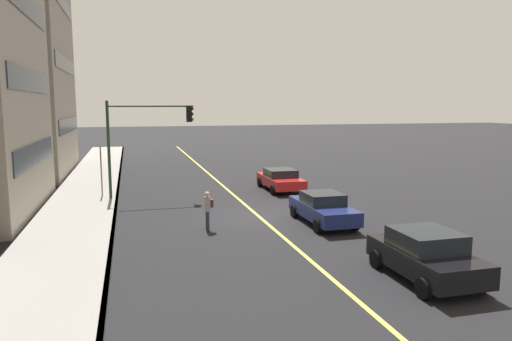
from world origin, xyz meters
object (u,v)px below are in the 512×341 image
Objects in this scene: car_red at (280,179)px; car_navy at (323,208)px; car_black at (426,255)px; traffic_light_mast at (143,131)px; pedestrian_with_backpack at (208,208)px; street_sign_post at (101,168)px.

car_red is 1.02× the size of car_navy.
car_navy is (7.26, 0.32, -0.07)m from car_black.
pedestrian_with_backpack is at bearing -162.64° from traffic_light_mast.
street_sign_post is at bearing 29.06° from pedestrian_with_backpack.
pedestrian_with_backpack is at bearing 87.64° from car_navy.
car_black is 1.30× the size of street_sign_post.
car_navy is 1.46× the size of street_sign_post.
car_black is 9.29m from pedestrian_with_backpack.
street_sign_post reaches higher than car_red.
car_navy reaches higher than car_red.
car_black is at bearing -147.33° from street_sign_post.
car_red is 8.66m from car_navy.
pedestrian_with_backpack is at bearing 36.47° from car_black.
car_black is 0.89× the size of car_navy.
pedestrian_with_backpack is 0.30× the size of traffic_light_mast.
street_sign_post is at bearing 68.29° from traffic_light_mast.
car_navy is at bearing -131.39° from street_sign_post.
street_sign_post reaches higher than car_navy.
car_navy is at bearing -135.93° from traffic_light_mast.
car_black is 0.71× the size of traffic_light_mast.
car_red is 10.79m from street_sign_post.
traffic_light_mast is 1.84× the size of street_sign_post.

